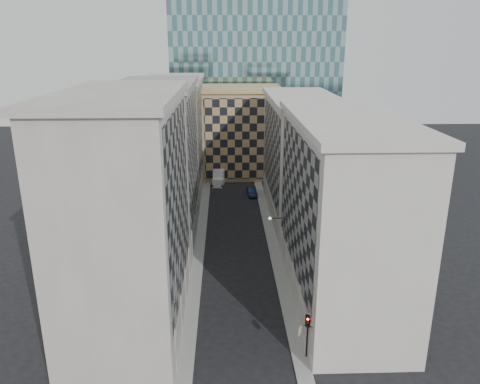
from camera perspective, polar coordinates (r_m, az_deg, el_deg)
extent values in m
cube|color=gray|center=(68.01, -4.91, -6.30)|extent=(1.50, 100.00, 0.15)
cube|color=gray|center=(68.24, 3.98, -6.18)|extent=(1.50, 100.00, 0.15)
cube|color=#A39C93|center=(46.94, -13.46, -3.05)|extent=(10.00, 22.00, 23.00)
cube|color=gray|center=(45.68, -7.58, -1.28)|extent=(0.25, 19.36, 18.00)
cube|color=#A39C93|center=(50.58, -7.14, -13.57)|extent=(0.45, 21.12, 3.20)
cube|color=#A39C93|center=(44.20, -14.58, 11.45)|extent=(10.80, 22.80, 0.70)
cylinder|color=#A39C93|center=(43.45, -8.36, -18.58)|extent=(0.90, 0.90, 4.40)
cylinder|color=#A39C93|center=(47.96, -7.64, -14.67)|extent=(0.90, 0.90, 4.40)
cylinder|color=#A39C93|center=(52.65, -7.07, -11.45)|extent=(0.90, 0.90, 4.40)
cylinder|color=#A39C93|center=(57.49, -6.60, -8.76)|extent=(0.90, 0.90, 4.40)
cube|color=gray|center=(67.77, -9.90, 3.21)|extent=(10.00, 22.00, 22.00)
cube|color=gray|center=(66.90, -5.81, 4.52)|extent=(0.25, 19.36, 17.00)
cube|color=gray|center=(70.22, -5.60, -4.16)|extent=(0.45, 21.12, 3.20)
cube|color=gray|center=(65.86, -10.44, 12.81)|extent=(10.80, 22.80, 0.70)
cylinder|color=gray|center=(62.43, -6.21, -6.50)|extent=(0.90, 0.90, 4.40)
cylinder|color=gray|center=(67.47, -5.88, -4.57)|extent=(0.90, 0.90, 4.40)
cylinder|color=gray|center=(72.57, -5.60, -2.90)|extent=(0.90, 0.90, 4.40)
cylinder|color=gray|center=(77.72, -5.36, -1.46)|extent=(0.90, 0.90, 4.40)
cube|color=#A39C93|center=(89.17, -8.02, 6.50)|extent=(10.00, 22.00, 21.00)
cube|color=gray|center=(88.50, -4.89, 7.52)|extent=(0.25, 19.36, 16.00)
cube|color=#A39C93|center=(90.95, -4.77, 1.06)|extent=(0.45, 21.12, 3.20)
cube|color=#A39C93|center=(87.69, -8.33, 13.47)|extent=(10.80, 22.80, 0.70)
cylinder|color=#A39C93|center=(82.92, -5.15, -0.20)|extent=(0.90, 0.90, 4.40)
cylinder|color=#A39C93|center=(88.16, -4.96, 0.91)|extent=(0.90, 0.90, 4.40)
cylinder|color=#A39C93|center=(93.42, -4.79, 1.90)|extent=(0.90, 0.90, 4.40)
cylinder|color=#A39C93|center=(98.71, -4.64, 2.78)|extent=(0.90, 0.90, 4.40)
cube|color=beige|center=(51.77, 12.22, -2.74)|extent=(10.00, 26.00, 20.00)
cube|color=gray|center=(50.30, 6.94, -1.25)|extent=(0.25, 22.88, 15.00)
cube|color=beige|center=(54.36, 6.62, -11.15)|extent=(0.45, 24.96, 3.20)
cube|color=beige|center=(49.16, 13.02, 8.63)|extent=(10.80, 26.80, 0.70)
cylinder|color=beige|center=(45.37, 8.80, -16.84)|extent=(0.90, 0.90, 4.40)
cylinder|color=beige|center=(49.65, 7.70, -13.44)|extent=(0.90, 0.90, 4.40)
cylinder|color=beige|center=(54.09, 6.81, -10.59)|extent=(0.90, 0.90, 4.40)
cylinder|color=beige|center=(58.66, 6.06, -8.17)|extent=(0.90, 0.90, 4.40)
cylinder|color=beige|center=(63.33, 5.43, -6.11)|extent=(0.90, 0.90, 4.40)
cube|color=beige|center=(77.21, 7.50, 3.99)|extent=(10.00, 28.00, 19.00)
cube|color=gray|center=(76.23, 3.91, 5.08)|extent=(0.25, 24.64, 14.00)
cube|color=beige|center=(78.86, 3.83, -1.60)|extent=(0.45, 26.88, 3.20)
cube|color=beige|center=(75.47, 7.81, 11.26)|extent=(10.80, 28.80, 0.70)
cube|color=tan|center=(101.77, 0.12, 7.23)|extent=(16.00, 14.00, 18.00)
cube|color=tan|center=(94.80, 0.27, 6.43)|extent=(15.20, 0.25, 16.50)
cube|color=tan|center=(100.44, 0.12, 12.51)|extent=(16.80, 14.80, 0.80)
cube|color=#2B2722|center=(114.79, -1.15, 10.98)|extent=(6.00, 6.00, 28.00)
cube|color=#2B2722|center=(113.94, -1.20, 18.34)|extent=(7.00, 7.00, 1.40)
cylinder|color=gray|center=(41.32, -7.91, -11.07)|extent=(0.10, 2.33, 2.33)
cylinder|color=gray|center=(44.84, -7.40, -8.60)|extent=(0.10, 2.33, 2.33)
cylinder|color=black|center=(60.36, 4.53, -3.20)|extent=(1.80, 0.08, 0.08)
sphere|color=#FFE5B2|center=(60.27, 3.67, -3.22)|extent=(0.36, 0.36, 0.36)
cylinder|color=black|center=(45.29, 8.15, -17.62)|extent=(0.14, 0.14, 3.14)
cube|color=black|center=(44.10, 8.28, -15.38)|extent=(0.40, 0.37, 1.08)
cube|color=black|center=(44.25, 8.31, -15.26)|extent=(0.52, 0.21, 1.23)
sphere|color=#FF0C07|center=(43.77, 8.27, -15.09)|extent=(0.20, 0.20, 0.20)
sphere|color=#331E05|center=(43.97, 8.25, -15.49)|extent=(0.20, 0.20, 0.20)
sphere|color=black|center=(44.17, 8.22, -15.88)|extent=(0.20, 0.20, 0.20)
cube|color=white|center=(93.86, -2.72, 1.17)|extent=(2.30, 2.48, 1.72)
cube|color=white|center=(96.05, -2.56, 1.95)|extent=(2.51, 3.62, 2.95)
cylinder|color=black|center=(93.37, -3.35, 0.79)|extent=(0.37, 0.88, 0.86)
cylinder|color=black|center=(93.16, -2.18, 0.77)|extent=(0.37, 0.88, 0.86)
cylinder|color=black|center=(97.54, -3.04, 1.55)|extent=(0.37, 0.88, 0.86)
cylinder|color=black|center=(97.34, -1.93, 1.53)|extent=(0.37, 0.88, 0.86)
imported|color=#10203E|center=(88.46, 1.44, 0.06)|extent=(1.94, 4.71, 1.52)
cylinder|color=black|center=(42.81, 8.31, -15.88)|extent=(0.80, 0.41, 0.06)
cube|color=tan|center=(42.93, 7.32, -16.41)|extent=(0.37, 0.70, 0.74)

